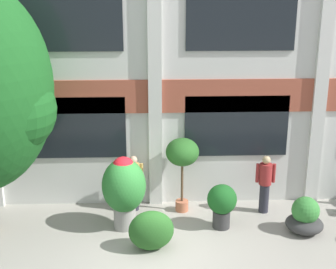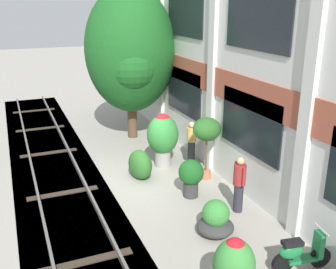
{
  "view_description": "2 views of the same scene",
  "coord_description": "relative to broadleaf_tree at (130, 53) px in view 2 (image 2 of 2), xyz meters",
  "views": [
    {
      "loc": [
        -0.15,
        -9.52,
        5.82
      ],
      "look_at": [
        0.32,
        1.97,
        2.25
      ],
      "focal_mm": 50.0,
      "sensor_mm": 36.0,
      "label": 1
    },
    {
      "loc": [
        11.11,
        -3.51,
        5.57
      ],
      "look_at": [
        0.6,
        0.86,
        1.66
      ],
      "focal_mm": 42.0,
      "sensor_mm": 36.0,
      "label": 2
    }
  ],
  "objects": [
    {
      "name": "topiary_hedge",
      "position": [
        4.05,
        -1.03,
        -3.09
      ],
      "size": [
        1.13,
        0.81,
        0.96
      ],
      "primitive_type": "ellipsoid",
      "rotation": [
        0.0,
        0.0,
        0.11
      ],
      "color": "#286023",
      "rests_on": "ground"
    },
    {
      "name": "broadleaf_tree",
      "position": [
        0.0,
        0.0,
        0.0
      ],
      "size": [
        3.8,
        3.62,
        6.18
      ],
      "color": "#4C3826",
      "rests_on": "ground"
    },
    {
      "name": "apartment_facade",
      "position": [
        4.19,
        1.72,
        0.05
      ],
      "size": [
        18.16,
        0.64,
        7.25
      ],
      "color": "silver",
      "rests_on": "ground"
    },
    {
      "name": "ground_plane",
      "position": [
        4.19,
        -1.22,
        -3.57
      ],
      "size": [
        80.0,
        80.0,
        0.0
      ],
      "primitive_type": "plane",
      "color": "#9E998E"
    },
    {
      "name": "scooter_near_curb",
      "position": [
        9.81,
        0.61,
        -3.13
      ],
      "size": [
        0.53,
        1.38,
        0.98
      ],
      "rotation": [
        0.0,
        0.0,
        1.41
      ],
      "color": "black",
      "rests_on": "ground"
    },
    {
      "name": "potted_plant_ribbed_drum",
      "position": [
        5.84,
        -0.06,
        -2.88
      ],
      "size": [
        0.75,
        0.75,
        1.16
      ],
      "color": "#333333",
      "rests_on": "ground"
    },
    {
      "name": "potted_plant_wide_bowl",
      "position": [
        7.88,
        -0.36,
        -3.18
      ],
      "size": [
        0.93,
        0.93,
        0.93
      ],
      "color": "#333333",
      "rests_on": "ground"
    },
    {
      "name": "potted_plant_glazed_jar",
      "position": [
        3.38,
        0.03,
        -2.44
      ],
      "size": [
        1.1,
        1.1,
        1.91
      ],
      "color": "gray",
      "rests_on": "ground"
    },
    {
      "name": "potted_plant_fluted_column",
      "position": [
        10.13,
        -1.25,
        -2.7
      ],
      "size": [
        0.79,
        0.79,
        1.47
      ],
      "color": "tan",
      "rests_on": "ground"
    },
    {
      "name": "rail_tracks",
      "position": [
        4.19,
        -3.57,
        -3.7
      ],
      "size": [
        25.8,
        2.8,
        0.43
      ],
      "color": "#4C473F",
      "rests_on": "ground"
    },
    {
      "name": "resident_watching_tracks",
      "position": [
        3.59,
        1.05,
        -2.73
      ],
      "size": [
        0.53,
        0.34,
        1.57
      ],
      "rotation": [
        0.0,
        0.0,
        -1.55
      ],
      "color": "#282833",
      "rests_on": "ground"
    },
    {
      "name": "resident_by_doorway",
      "position": [
        7.12,
        0.77,
        -2.7
      ],
      "size": [
        0.53,
        0.34,
        1.62
      ],
      "rotation": [
        0.0,
        0.0,
        -1.63
      ],
      "color": "#282833",
      "rests_on": "ground"
    },
    {
      "name": "potted_plant_low_pan",
      "position": [
        4.9,
        0.93,
        -1.96
      ],
      "size": [
        0.89,
        0.89,
        2.08
      ],
      "color": "#B76647",
      "rests_on": "ground"
    }
  ]
}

